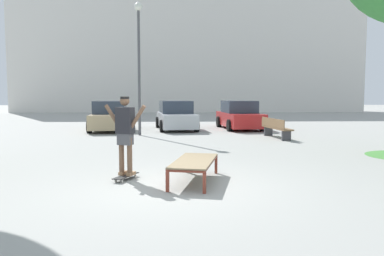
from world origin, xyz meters
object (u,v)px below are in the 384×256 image
at_px(car_red, 239,116).
at_px(light_post, 139,49).
at_px(skateboard, 126,176).
at_px(skate_box, 194,162).
at_px(park_bench, 276,127).
at_px(skater, 125,130).
at_px(car_tan, 110,117).
at_px(car_silver, 176,116).

distance_m(car_red, light_post, 6.66).
bearing_deg(skateboard, skate_box, -9.56).
height_order(skateboard, park_bench, park_bench).
xyz_separation_m(skate_box, light_post, (-2.10, 9.24, 3.41)).
relative_size(park_bench, light_post, 0.42).
bearing_deg(skate_box, skateboard, 170.44).
xyz_separation_m(skater, light_post, (-0.63, 8.99, 2.75)).
relative_size(skateboard, car_red, 0.19).
distance_m(skateboard, car_tan, 11.78).
bearing_deg(light_post, park_bench, -12.40).
relative_size(car_silver, park_bench, 1.80).
bearing_deg(skateboard, park_bench, 56.05).
bearing_deg(skate_box, light_post, 102.78).
height_order(car_red, light_post, light_post).
bearing_deg(skater, car_tan, 101.81).
bearing_deg(skateboard, skater, 66.87).
bearing_deg(light_post, car_silver, 60.67).
bearing_deg(car_red, car_tan, -175.05).
height_order(skateboard, light_post, light_post).
bearing_deg(skater, skate_box, -9.62).
bearing_deg(light_post, skate_box, -77.22).
bearing_deg(car_silver, park_bench, -44.39).
distance_m(skate_box, skateboard, 1.52).
xyz_separation_m(skateboard, car_red, (4.35, 12.10, 0.61)).
bearing_deg(park_bench, car_tan, 153.41).
bearing_deg(park_bench, skate_box, -115.09).
relative_size(skater, park_bench, 0.69).
relative_size(skateboard, park_bench, 0.33).
relative_size(car_silver, light_post, 0.75).
height_order(skateboard, skater, skater).
relative_size(car_tan, car_silver, 0.99).
bearing_deg(park_bench, skateboard, -123.95).
distance_m(skater, car_red, 12.86).
height_order(skate_box, car_tan, car_tan).
height_order(car_silver, light_post, light_post).
height_order(skater, car_red, skater).
bearing_deg(car_red, light_post, -148.04).
bearing_deg(skate_box, car_tan, 108.22).
relative_size(skate_box, car_tan, 0.47).
bearing_deg(car_tan, light_post, -54.86).
xyz_separation_m(car_silver, park_bench, (4.22, -4.13, -0.24)).
relative_size(car_red, park_bench, 1.79).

